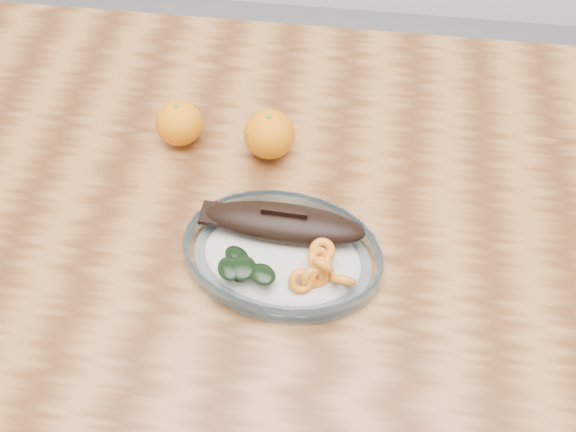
{
  "coord_description": "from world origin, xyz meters",
  "views": [
    {
      "loc": [
        0.12,
        -0.62,
        1.52
      ],
      "look_at": [
        0.05,
        -0.04,
        0.77
      ],
      "focal_mm": 45.0,
      "sensor_mm": 36.0,
      "label": 1
    }
  ],
  "objects_px": {
    "plated_meal": "(282,252)",
    "orange_right": "(269,134)",
    "orange_left": "(179,123)",
    "dining_table": "(261,244)"
  },
  "relations": [
    {
      "from": "plated_meal",
      "to": "orange_right",
      "type": "bearing_deg",
      "value": 110.1
    },
    {
      "from": "orange_left",
      "to": "orange_right",
      "type": "xyz_separation_m",
      "value": [
        0.13,
        -0.01,
        0.0
      ]
    },
    {
      "from": "dining_table",
      "to": "orange_left",
      "type": "xyz_separation_m",
      "value": [
        -0.13,
        0.1,
        0.13
      ]
    },
    {
      "from": "dining_table",
      "to": "plated_meal",
      "type": "height_order",
      "value": "plated_meal"
    },
    {
      "from": "orange_left",
      "to": "orange_right",
      "type": "height_order",
      "value": "orange_right"
    },
    {
      "from": "plated_meal",
      "to": "orange_left",
      "type": "height_order",
      "value": "plated_meal"
    },
    {
      "from": "orange_left",
      "to": "dining_table",
      "type": "bearing_deg",
      "value": -38.56
    },
    {
      "from": "dining_table",
      "to": "orange_right",
      "type": "height_order",
      "value": "orange_right"
    },
    {
      "from": "dining_table",
      "to": "plated_meal",
      "type": "bearing_deg",
      "value": -64.09
    },
    {
      "from": "dining_table",
      "to": "orange_left",
      "type": "distance_m",
      "value": 0.21
    }
  ]
}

